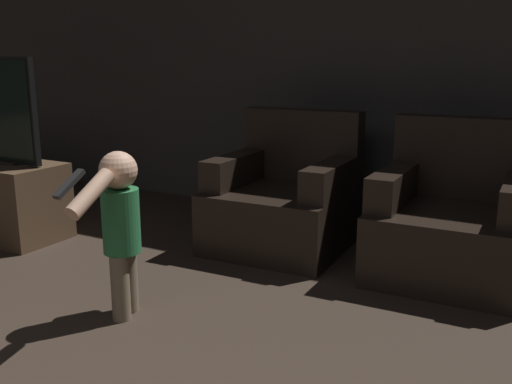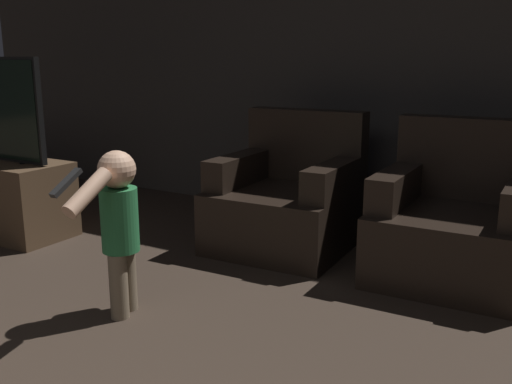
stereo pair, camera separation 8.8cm
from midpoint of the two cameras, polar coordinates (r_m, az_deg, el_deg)
name	(u,v)px [view 1 (the left image)]	position (r m, az deg, el deg)	size (l,w,h in m)	color
wall_back	(377,47)	(4.32, 11.39, 14.02)	(8.40, 0.05, 2.60)	#33302D
armchair_left	(285,200)	(3.77, 2.24, -0.85)	(0.86, 0.88, 0.88)	black
armchair_right	(453,222)	(3.45, 18.40, -2.89)	(0.85, 0.87, 0.88)	black
person_toddler	(120,221)	(2.76, -14.36, -2.85)	(0.18, 0.55, 0.81)	brown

